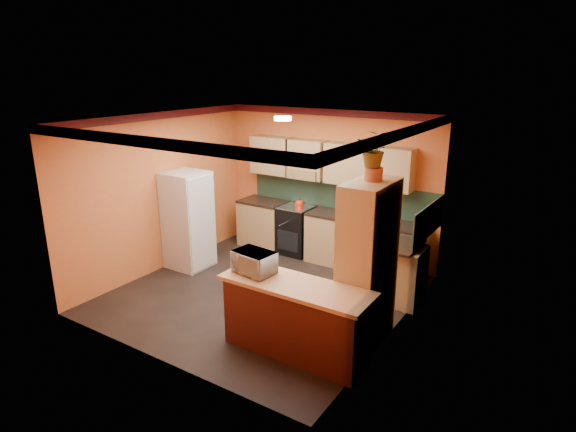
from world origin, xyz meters
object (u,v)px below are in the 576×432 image
(stove, at_px, (296,230))
(fridge, at_px, (188,220))
(pantry, at_px, (367,263))
(breakfast_bar, at_px, (296,321))
(base_cabinets_back, at_px, (325,237))
(microwave, at_px, (254,262))

(stove, bearing_deg, fridge, -128.90)
(pantry, height_order, breakfast_bar, pantry)
(fridge, relative_size, breakfast_bar, 0.94)
(base_cabinets_back, bearing_deg, fridge, -140.40)
(stove, height_order, breakfast_bar, stove)
(fridge, distance_m, breakfast_bar, 3.33)
(pantry, distance_m, microwave, 1.42)
(pantry, relative_size, breakfast_bar, 1.17)
(fridge, bearing_deg, breakfast_bar, -23.49)
(base_cabinets_back, height_order, microwave, microwave)
(base_cabinets_back, height_order, stove, stove)
(pantry, bearing_deg, fridge, 171.45)
(microwave, bearing_deg, pantry, 39.75)
(stove, distance_m, pantry, 3.20)
(base_cabinets_back, distance_m, microwave, 2.99)
(stove, distance_m, microwave, 3.16)
(stove, bearing_deg, pantry, -41.82)
(base_cabinets_back, relative_size, fridge, 2.15)
(fridge, xyz_separation_m, breakfast_bar, (3.03, -1.32, -0.41))
(fridge, relative_size, microwave, 3.35)
(base_cabinets_back, bearing_deg, stove, -180.00)
(base_cabinets_back, xyz_separation_m, fridge, (-1.88, -1.56, 0.41))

